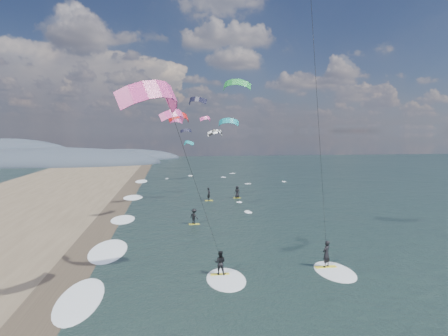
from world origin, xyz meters
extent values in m
cube|color=#382D23|center=(-12.00, 10.00, 0.00)|extent=(3.00, 240.00, 0.00)
ellipsoid|color=#3D4756|center=(-58.00, 112.00, 0.00)|extent=(48.00, 20.00, 15.00)
ellipsoid|color=#3D4756|center=(-40.00, 100.00, 0.00)|extent=(64.00, 24.00, 10.00)
ellipsoid|color=#3D4756|center=(-22.00, 120.00, 0.00)|extent=(40.00, 18.00, 7.00)
cube|color=yellow|center=(5.97, 8.88, 0.03)|extent=(1.56, 0.47, 0.07)
imported|color=black|center=(5.97, 8.88, 1.03)|extent=(0.84, 0.77, 1.92)
ellipsoid|color=white|center=(6.27, 8.08, 0.00)|extent=(2.60, 4.20, 0.12)
cylinder|color=black|center=(3.97, 5.88, 9.78)|extent=(0.02, 0.02, 18.43)
cube|color=yellow|center=(-1.76, 8.60, 0.03)|extent=(1.29, 0.40, 0.06)
imported|color=black|center=(-1.76, 8.60, 0.88)|extent=(0.93, 0.81, 1.64)
ellipsoid|color=white|center=(-1.46, 7.80, 0.00)|extent=(2.60, 4.20, 0.12)
cylinder|color=black|center=(-3.51, 5.60, 6.55)|extent=(0.02, 0.02, 12.58)
cube|color=yellow|center=(-2.66, 22.80, 0.03)|extent=(1.10, 0.35, 0.05)
imported|color=black|center=(-2.66, 22.80, 0.87)|extent=(1.15, 1.19, 1.63)
cube|color=yellow|center=(4.55, 37.46, 0.03)|extent=(1.10, 0.35, 0.05)
imported|color=black|center=(4.55, 37.46, 0.92)|extent=(0.96, 0.75, 1.74)
cube|color=yellow|center=(0.23, 36.00, 0.03)|extent=(1.10, 0.35, 0.05)
imported|color=black|center=(0.23, 36.00, 0.95)|extent=(0.66, 0.77, 1.80)
ellipsoid|color=white|center=(-10.80, 6.00, 0.00)|extent=(2.40, 5.40, 0.11)
ellipsoid|color=white|center=(-10.80, 15.00, 0.00)|extent=(2.40, 5.40, 0.11)
ellipsoid|color=white|center=(-10.80, 26.00, 0.00)|extent=(2.40, 5.40, 0.11)
ellipsoid|color=white|center=(-10.80, 40.00, 0.00)|extent=(2.40, 5.40, 0.11)
ellipsoid|color=white|center=(-10.80, 58.00, 0.00)|extent=(2.40, 5.40, 0.11)
camera|label=1|loc=(-4.94, -15.88, 9.79)|focal=30.00mm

